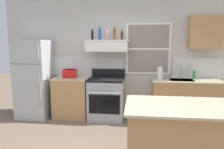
# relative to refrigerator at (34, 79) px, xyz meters

# --- Properties ---
(back_wall) EXTENTS (5.40, 0.11, 2.70)m
(back_wall) POSITION_rel_refrigerator_xyz_m (1.93, 0.39, 0.48)
(back_wall) COLOR beige
(back_wall) RESTS_ON ground_plane
(refrigerator) EXTENTS (0.70, 0.72, 1.75)m
(refrigerator) POSITION_rel_refrigerator_xyz_m (0.00, 0.00, 0.00)
(refrigerator) COLOR #B7BABC
(refrigerator) RESTS_ON ground_plane
(counter_left_of_stove) EXTENTS (0.79, 0.63, 0.91)m
(counter_left_of_stove) POSITION_rel_refrigerator_xyz_m (0.85, 0.06, -0.42)
(counter_left_of_stove) COLOR tan
(counter_left_of_stove) RESTS_ON ground_plane
(toaster) EXTENTS (0.30, 0.20, 0.19)m
(toaster) POSITION_rel_refrigerator_xyz_m (0.82, 0.04, 0.14)
(toaster) COLOR red
(toaster) RESTS_ON counter_left_of_stove
(stove_range) EXTENTS (0.76, 0.69, 1.09)m
(stove_range) POSITION_rel_refrigerator_xyz_m (1.65, 0.02, -0.41)
(stove_range) COLOR #9EA0A5
(stove_range) RESTS_ON ground_plane
(range_hood_shelf) EXTENTS (0.96, 0.52, 0.24)m
(range_hood_shelf) POSITION_rel_refrigerator_xyz_m (1.65, 0.12, 0.75)
(range_hood_shelf) COLOR white
(bottle_balsamic_dark) EXTENTS (0.06, 0.06, 0.24)m
(bottle_balsamic_dark) POSITION_rel_refrigerator_xyz_m (1.33, 0.11, 0.97)
(bottle_balsamic_dark) COLOR black
(bottle_balsamic_dark) RESTS_ON range_hood_shelf
(bottle_blue_liqueur) EXTENTS (0.07, 0.07, 0.29)m
(bottle_blue_liqueur) POSITION_rel_refrigerator_xyz_m (1.49, 0.13, 0.99)
(bottle_blue_liqueur) COLOR #1E478C
(bottle_blue_liqueur) RESTS_ON range_hood_shelf
(bottle_rose_pink) EXTENTS (0.07, 0.07, 0.28)m
(bottle_rose_pink) POSITION_rel_refrigerator_xyz_m (1.64, 0.09, 0.99)
(bottle_rose_pink) COLOR #C67F84
(bottle_rose_pink) RESTS_ON range_hood_shelf
(bottle_amber_wine) EXTENTS (0.07, 0.07, 0.28)m
(bottle_amber_wine) POSITION_rel_refrigerator_xyz_m (1.82, 0.10, 0.99)
(bottle_amber_wine) COLOR brown
(bottle_amber_wine) RESTS_ON range_hood_shelf
(bottle_brown_stout) EXTENTS (0.06, 0.06, 0.22)m
(bottle_brown_stout) POSITION_rel_refrigerator_xyz_m (1.98, 0.14, 0.96)
(bottle_brown_stout) COLOR #381E0F
(bottle_brown_stout) RESTS_ON range_hood_shelf
(counter_right_with_sink) EXTENTS (1.43, 0.63, 0.91)m
(counter_right_with_sink) POSITION_rel_refrigerator_xyz_m (3.35, 0.06, -0.42)
(counter_right_with_sink) COLOR tan
(counter_right_with_sink) RESTS_ON ground_plane
(sink_faucet) EXTENTS (0.03, 0.17, 0.28)m
(sink_faucet) POSITION_rel_refrigerator_xyz_m (3.25, 0.16, 0.21)
(sink_faucet) COLOR silver
(sink_faucet) RESTS_ON counter_right_with_sink
(paper_towel_roll) EXTENTS (0.11, 0.11, 0.27)m
(paper_towel_roll) POSITION_rel_refrigerator_xyz_m (2.80, 0.06, 0.17)
(paper_towel_roll) COLOR white
(paper_towel_roll) RESTS_ON counter_right_with_sink
(dish_soap_bottle) EXTENTS (0.06, 0.06, 0.18)m
(dish_soap_bottle) POSITION_rel_refrigerator_xyz_m (3.53, 0.16, 0.13)
(dish_soap_bottle) COLOR #268C3F
(dish_soap_bottle) RESTS_ON counter_right_with_sink
(kitchen_island) EXTENTS (1.40, 0.90, 0.91)m
(kitchen_island) POSITION_rel_refrigerator_xyz_m (2.87, -1.85, -0.42)
(kitchen_island) COLOR tan
(kitchen_island) RESTS_ON ground_plane
(upper_cabinet_right) EXTENTS (0.64, 0.32, 0.70)m
(upper_cabinet_right) POSITION_rel_refrigerator_xyz_m (3.70, 0.20, 1.03)
(upper_cabinet_right) COLOR tan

